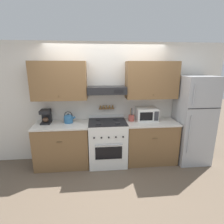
{
  "coord_description": "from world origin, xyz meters",
  "views": [
    {
      "loc": [
        -0.23,
        -3.15,
        2.06
      ],
      "look_at": [
        0.09,
        0.26,
        1.16
      ],
      "focal_mm": 28.0,
      "sensor_mm": 36.0,
      "label": 1
    }
  ],
  "objects_px": {
    "stove_range": "(108,142)",
    "coffee_maker": "(46,116)",
    "utensil_crock": "(131,118)",
    "tea_kettle": "(69,118)",
    "microwave": "(146,114)",
    "refrigerator": "(193,120)"
  },
  "relations": [
    {
      "from": "tea_kettle",
      "to": "coffee_maker",
      "type": "relative_size",
      "value": 0.84
    },
    {
      "from": "coffee_maker",
      "to": "microwave",
      "type": "height_order",
      "value": "coffee_maker"
    },
    {
      "from": "stove_range",
      "to": "tea_kettle",
      "type": "xyz_separation_m",
      "value": [
        -0.81,
        0.12,
        0.53
      ]
    },
    {
      "from": "microwave",
      "to": "refrigerator",
      "type": "bearing_deg",
      "value": -9.51
    },
    {
      "from": "stove_range",
      "to": "utensil_crock",
      "type": "distance_m",
      "value": 0.74
    },
    {
      "from": "microwave",
      "to": "tea_kettle",
      "type": "bearing_deg",
      "value": -179.39
    },
    {
      "from": "refrigerator",
      "to": "coffee_maker",
      "type": "relative_size",
      "value": 6.5
    },
    {
      "from": "stove_range",
      "to": "tea_kettle",
      "type": "height_order",
      "value": "tea_kettle"
    },
    {
      "from": "stove_range",
      "to": "coffee_maker",
      "type": "distance_m",
      "value": 1.4
    },
    {
      "from": "stove_range",
      "to": "utensil_crock",
      "type": "bearing_deg",
      "value": 13.04
    },
    {
      "from": "tea_kettle",
      "to": "microwave",
      "type": "bearing_deg",
      "value": 0.61
    },
    {
      "from": "coffee_maker",
      "to": "utensil_crock",
      "type": "xyz_separation_m",
      "value": [
        1.8,
        -0.03,
        -0.08
      ]
    },
    {
      "from": "refrigerator",
      "to": "microwave",
      "type": "relative_size",
      "value": 4.16
    },
    {
      "from": "coffee_maker",
      "to": "microwave",
      "type": "relative_size",
      "value": 0.64
    },
    {
      "from": "tea_kettle",
      "to": "utensil_crock",
      "type": "height_order",
      "value": "utensil_crock"
    },
    {
      "from": "refrigerator",
      "to": "microwave",
      "type": "height_order",
      "value": "refrigerator"
    },
    {
      "from": "stove_range",
      "to": "refrigerator",
      "type": "xyz_separation_m",
      "value": [
        1.85,
        -0.03,
        0.46
      ]
    },
    {
      "from": "coffee_maker",
      "to": "utensil_crock",
      "type": "height_order",
      "value": "coffee_maker"
    },
    {
      "from": "stove_range",
      "to": "utensil_crock",
      "type": "xyz_separation_m",
      "value": [
        0.53,
        0.12,
        0.5
      ]
    },
    {
      "from": "stove_range",
      "to": "tea_kettle",
      "type": "relative_size",
      "value": 4.17
    },
    {
      "from": "coffee_maker",
      "to": "stove_range",
      "type": "bearing_deg",
      "value": -6.84
    },
    {
      "from": "tea_kettle",
      "to": "utensil_crock",
      "type": "relative_size",
      "value": 0.86
    }
  ]
}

